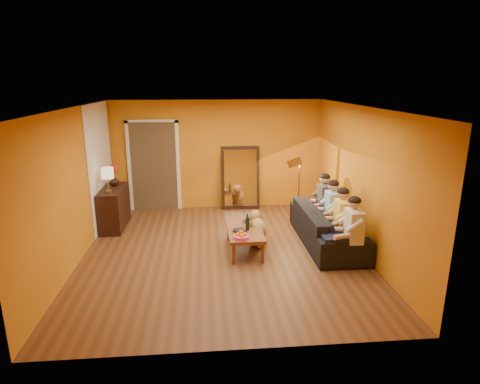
{
  "coord_description": "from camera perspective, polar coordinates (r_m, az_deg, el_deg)",
  "views": [
    {
      "loc": [
        -0.3,
        -6.74,
        3.04
      ],
      "look_at": [
        0.35,
        0.5,
        1.0
      ],
      "focal_mm": 30.0,
      "sensor_mm": 36.0,
      "label": 1
    }
  ],
  "objects": [
    {
      "name": "wine_bottle",
      "position": [
        7.23,
        1.07,
        -4.28
      ],
      "size": [
        0.07,
        0.07,
        0.31
      ],
      "primitive_type": "cylinder",
      "color": "black",
      "rests_on": "coffee_table"
    },
    {
      "name": "table_lamp",
      "position": [
        8.45,
        -18.26,
        1.63
      ],
      "size": [
        0.24,
        0.24,
        0.51
      ],
      "primitive_type": null,
      "color": "beige",
      "rests_on": "sideboard"
    },
    {
      "name": "flowers",
      "position": [
        8.95,
        -17.57,
        3.23
      ],
      "size": [
        0.17,
        0.17,
        0.51
      ],
      "primitive_type": null,
      "color": "red",
      "rests_on": "vase"
    },
    {
      "name": "book_mid",
      "position": [
        7.12,
        -0.58,
        -5.66
      ],
      "size": [
        0.2,
        0.26,
        0.02
      ],
      "primitive_type": "imported",
      "rotation": [
        0.0,
        0.0,
        -0.1
      ],
      "color": "red",
      "rests_on": "book_lower"
    },
    {
      "name": "sideboard",
      "position": [
        8.91,
        -17.48,
        -2.15
      ],
      "size": [
        0.44,
        1.18,
        0.85
      ],
      "primitive_type": "cube",
      "color": "black",
      "rests_on": "floor"
    },
    {
      "name": "mirror_frame",
      "position": [
        9.68,
        0.05,
        2.05
      ],
      "size": [
        0.92,
        0.27,
        1.51
      ],
      "primitive_type": "cube",
      "rotation": [
        -0.14,
        0.0,
        0.0
      ],
      "color": "black",
      "rests_on": "floor"
    },
    {
      "name": "floor_lamp",
      "position": [
        8.61,
        8.35,
        -0.13
      ],
      "size": [
        0.31,
        0.25,
        1.44
      ],
      "primitive_type": null,
      "rotation": [
        0.0,
        0.0,
        -0.03
      ],
      "color": "#AC8332",
      "rests_on": "floor"
    },
    {
      "name": "mirror_glass",
      "position": [
        9.65,
        0.07,
        2.0
      ],
      "size": [
        0.78,
        0.21,
        1.35
      ],
      "primitive_type": "cube",
      "rotation": [
        -0.14,
        0.0,
        0.0
      ],
      "color": "white",
      "rests_on": "mirror_frame"
    },
    {
      "name": "laptop",
      "position": [
        7.66,
        1.71,
        -4.23
      ],
      "size": [
        0.36,
        0.26,
        0.03
      ],
      "primitive_type": "imported",
      "rotation": [
        0.0,
        0.0,
        0.16
      ],
      "color": "black",
      "rests_on": "coffee_table"
    },
    {
      "name": "coffee_table",
      "position": [
        7.4,
        0.63,
        -6.82
      ],
      "size": [
        0.64,
        1.23,
        0.42
      ],
      "primitive_type": null,
      "rotation": [
        0.0,
        0.0,
        0.02
      ],
      "color": "brown",
      "rests_on": "floor"
    },
    {
      "name": "book_upper",
      "position": [
        7.09,
        -0.65,
        -5.57
      ],
      "size": [
        0.23,
        0.28,
        0.02
      ],
      "primitive_type": "imported",
      "rotation": [
        0.0,
        0.0,
        0.23
      ],
      "color": "black",
      "rests_on": "book_mid"
    },
    {
      "name": "person_mid_right",
      "position": [
        7.91,
        13.04,
        -2.63
      ],
      "size": [
        0.7,
        0.44,
        1.22
      ],
      "primitive_type": null,
      "color": "#85A4CD",
      "rests_on": "sofa"
    },
    {
      "name": "tumbler",
      "position": [
        7.43,
        1.47,
        -4.58
      ],
      "size": [
        0.12,
        0.12,
        0.1
      ],
      "primitive_type": "imported",
      "rotation": [
        0.0,
        0.0,
        0.12
      ],
      "color": "#B27F3F",
      "rests_on": "coffee_table"
    },
    {
      "name": "person_far_right",
      "position": [
        8.41,
        11.9,
        -1.47
      ],
      "size": [
        0.7,
        0.44,
        1.22
      ],
      "primitive_type": null,
      "color": "#323237",
      "rests_on": "sofa"
    },
    {
      "name": "door_jamb_right",
      "position": [
        9.68,
        -8.77,
        3.62
      ],
      "size": [
        0.08,
        0.06,
        2.2
      ],
      "primitive_type": "cube",
      "color": "white",
      "rests_on": "wall_back"
    },
    {
      "name": "room_shell",
      "position": [
        7.33,
        -2.64,
        1.92
      ],
      "size": [
        5.0,
        5.5,
        2.6
      ],
      "color": "brown",
      "rests_on": "ground"
    },
    {
      "name": "book_lower",
      "position": [
        7.12,
        -0.65,
        -5.84
      ],
      "size": [
        0.25,
        0.27,
        0.02
      ],
      "primitive_type": "imported",
      "rotation": [
        0.0,
        0.0,
        0.49
      ],
      "color": "black",
      "rests_on": "coffee_table"
    },
    {
      "name": "person_mid_left",
      "position": [
        7.42,
        14.33,
        -3.95
      ],
      "size": [
        0.7,
        0.44,
        1.22
      ],
      "primitive_type": null,
      "color": "#E0C14A",
      "rests_on": "sofa"
    },
    {
      "name": "door_jamb_left",
      "position": [
        9.82,
        -15.43,
        3.41
      ],
      "size": [
        0.08,
        0.06,
        2.2
      ],
      "primitive_type": "cube",
      "color": "white",
      "rests_on": "wall_back"
    },
    {
      "name": "sofa",
      "position": [
        7.87,
        12.24,
        -4.71
      ],
      "size": [
        2.38,
        0.93,
        0.69
      ],
      "primitive_type": "imported",
      "rotation": [
        0.0,
        0.0,
        1.57
      ],
      "color": "black",
      "rests_on": "floor"
    },
    {
      "name": "door_header",
      "position": [
        9.57,
        -12.49,
        9.79
      ],
      "size": [
        1.22,
        0.06,
        0.08
      ],
      "primitive_type": "cube",
      "color": "white",
      "rests_on": "wall_back"
    },
    {
      "name": "vase",
      "position": [
        9.01,
        -17.43,
        1.56
      ],
      "size": [
        0.2,
        0.2,
        0.21
      ],
      "primitive_type": "imported",
      "color": "black",
      "rests_on": "sideboard"
    },
    {
      "name": "white_accent",
      "position": [
        8.94,
        -19.21,
        3.57
      ],
      "size": [
        0.02,
        1.9,
        2.58
      ],
      "primitive_type": "cube",
      "color": "white",
      "rests_on": "wall_left"
    },
    {
      "name": "person_far_left",
      "position": [
        6.94,
        15.81,
        -5.45
      ],
      "size": [
        0.7,
        0.44,
        1.22
      ],
      "primitive_type": null,
      "color": "beige",
      "rests_on": "sofa"
    },
    {
      "name": "fruit_bowl",
      "position": [
        6.87,
        0.18,
        -6.04
      ],
      "size": [
        0.26,
        0.26,
        0.16
      ],
      "primitive_type": null,
      "color": "#EF54A4",
      "rests_on": "coffee_table"
    },
    {
      "name": "dog",
      "position": [
        7.62,
        2.49,
        -5.14
      ],
      "size": [
        0.44,
        0.61,
        0.67
      ],
      "primitive_type": null,
      "rotation": [
        0.0,
        0.0,
        0.13
      ],
      "color": "#AC854D",
      "rests_on": "floor"
    },
    {
      "name": "doorway_recess",
      "position": [
        9.85,
        -12.04,
        3.67
      ],
      "size": [
        1.06,
        0.3,
        2.1
      ],
      "primitive_type": "cube",
      "color": "#3F2D19",
      "rests_on": "floor"
    }
  ]
}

